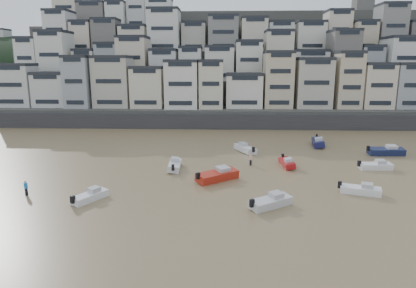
{
  "coord_description": "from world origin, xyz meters",
  "views": [
    {
      "loc": [
        6.39,
        -19.35,
        14.89
      ],
      "look_at": [
        4.35,
        30.0,
        4.0
      ],
      "focal_mm": 32.0,
      "sensor_mm": 36.0,
      "label": 1
    }
  ],
  "objects_px": {
    "boat_g": "(386,150)",
    "boat_d": "(376,165)",
    "boat_c": "(217,174)",
    "boat_f": "(175,164)",
    "boat_e": "(287,162)",
    "person_blue": "(26,188)",
    "boat_j": "(90,195)",
    "boat_h": "(245,147)",
    "boat_i": "(318,141)",
    "person_pink": "(251,160)",
    "boat_b": "(361,188)",
    "boat_a": "(271,200)"
  },
  "relations": [
    {
      "from": "boat_f",
      "to": "person_blue",
      "type": "relative_size",
      "value": 3.15
    },
    {
      "from": "boat_g",
      "to": "boat_d",
      "type": "bearing_deg",
      "value": -122.56
    },
    {
      "from": "boat_c",
      "to": "boat_f",
      "type": "xyz_separation_m",
      "value": [
        -6.17,
        4.94,
        -0.13
      ]
    },
    {
      "from": "boat_h",
      "to": "boat_g",
      "type": "bearing_deg",
      "value": -119.3
    },
    {
      "from": "boat_b",
      "to": "boat_i",
      "type": "distance_m",
      "value": 25.42
    },
    {
      "from": "boat_f",
      "to": "boat_c",
      "type": "bearing_deg",
      "value": -131.08
    },
    {
      "from": "boat_g",
      "to": "person_pink",
      "type": "relative_size",
      "value": 3.61
    },
    {
      "from": "boat_d",
      "to": "boat_f",
      "type": "height_order",
      "value": "boat_f"
    },
    {
      "from": "boat_i",
      "to": "boat_e",
      "type": "bearing_deg",
      "value": -20.92
    },
    {
      "from": "boat_f",
      "to": "boat_j",
      "type": "distance_m",
      "value": 14.81
    },
    {
      "from": "boat_b",
      "to": "boat_c",
      "type": "bearing_deg",
      "value": -176.98
    },
    {
      "from": "boat_e",
      "to": "person_pink",
      "type": "relative_size",
      "value": 2.81
    },
    {
      "from": "boat_b",
      "to": "boat_h",
      "type": "bearing_deg",
      "value": 138.73
    },
    {
      "from": "boat_h",
      "to": "boat_i",
      "type": "bearing_deg",
      "value": -95.11
    },
    {
      "from": "boat_f",
      "to": "boat_j",
      "type": "xyz_separation_m",
      "value": [
        -7.76,
        -12.61,
        -0.1
      ]
    },
    {
      "from": "boat_c",
      "to": "boat_h",
      "type": "height_order",
      "value": "boat_c"
    },
    {
      "from": "boat_a",
      "to": "person_pink",
      "type": "distance_m",
      "value": 16.23
    },
    {
      "from": "boat_a",
      "to": "boat_f",
      "type": "relative_size",
      "value": 0.98
    },
    {
      "from": "boat_e",
      "to": "boat_g",
      "type": "bearing_deg",
      "value": 107.23
    },
    {
      "from": "boat_a",
      "to": "person_pink",
      "type": "height_order",
      "value": "person_pink"
    },
    {
      "from": "boat_b",
      "to": "boat_g",
      "type": "xyz_separation_m",
      "value": [
        10.82,
        18.89,
        0.19
      ]
    },
    {
      "from": "person_blue",
      "to": "boat_j",
      "type": "bearing_deg",
      "value": -9.24
    },
    {
      "from": "boat_a",
      "to": "boat_c",
      "type": "xyz_separation_m",
      "value": [
        -5.76,
        8.8,
        0.14
      ]
    },
    {
      "from": "boat_e",
      "to": "boat_f",
      "type": "bearing_deg",
      "value": -89.18
    },
    {
      "from": "boat_a",
      "to": "boat_e",
      "type": "bearing_deg",
      "value": 39.77
    },
    {
      "from": "boat_b",
      "to": "boat_c",
      "type": "relative_size",
      "value": 0.76
    },
    {
      "from": "boat_f",
      "to": "boat_h",
      "type": "height_order",
      "value": "boat_h"
    },
    {
      "from": "boat_b",
      "to": "boat_h",
      "type": "relative_size",
      "value": 0.85
    },
    {
      "from": "boat_a",
      "to": "person_blue",
      "type": "relative_size",
      "value": 3.09
    },
    {
      "from": "boat_a",
      "to": "boat_e",
      "type": "relative_size",
      "value": 1.1
    },
    {
      "from": "boat_g",
      "to": "boat_j",
      "type": "height_order",
      "value": "boat_g"
    },
    {
      "from": "boat_d",
      "to": "person_pink",
      "type": "xyz_separation_m",
      "value": [
        -17.59,
        1.46,
        0.18
      ]
    },
    {
      "from": "boat_d",
      "to": "boat_j",
      "type": "xyz_separation_m",
      "value": [
        -36.32,
        -13.62,
        -0.04
      ]
    },
    {
      "from": "boat_f",
      "to": "boat_i",
      "type": "bearing_deg",
      "value": -58.77
    },
    {
      "from": "boat_c",
      "to": "boat_f",
      "type": "distance_m",
      "value": 7.9
    },
    {
      "from": "boat_g",
      "to": "person_blue",
      "type": "bearing_deg",
      "value": -158.95
    },
    {
      "from": "boat_e",
      "to": "boat_d",
      "type": "bearing_deg",
      "value": 79.04
    },
    {
      "from": "boat_i",
      "to": "boat_d",
      "type": "bearing_deg",
      "value": 24.81
    },
    {
      "from": "boat_c",
      "to": "boat_j",
      "type": "relative_size",
      "value": 1.36
    },
    {
      "from": "boat_a",
      "to": "person_blue",
      "type": "bearing_deg",
      "value": 139.99
    },
    {
      "from": "boat_g",
      "to": "person_pink",
      "type": "distance_m",
      "value": 23.76
    },
    {
      "from": "boat_g",
      "to": "boat_c",
      "type": "bearing_deg",
      "value": -154.1
    },
    {
      "from": "boat_a",
      "to": "boat_g",
      "type": "xyz_separation_m",
      "value": [
        21.71,
        23.33,
        0.12
      ]
    },
    {
      "from": "boat_e",
      "to": "person_blue",
      "type": "height_order",
      "value": "person_blue"
    },
    {
      "from": "boat_b",
      "to": "boat_i",
      "type": "xyz_separation_m",
      "value": [
        1.36,
        25.39,
        0.2
      ]
    },
    {
      "from": "boat_b",
      "to": "boat_g",
      "type": "distance_m",
      "value": 21.77
    },
    {
      "from": "boat_b",
      "to": "boat_e",
      "type": "height_order",
      "value": "boat_e"
    },
    {
      "from": "boat_e",
      "to": "boat_j",
      "type": "bearing_deg",
      "value": -64.87
    },
    {
      "from": "boat_d",
      "to": "boat_j",
      "type": "relative_size",
      "value": 1.07
    },
    {
      "from": "boat_b",
      "to": "boat_e",
      "type": "bearing_deg",
      "value": 138.0
    }
  ]
}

